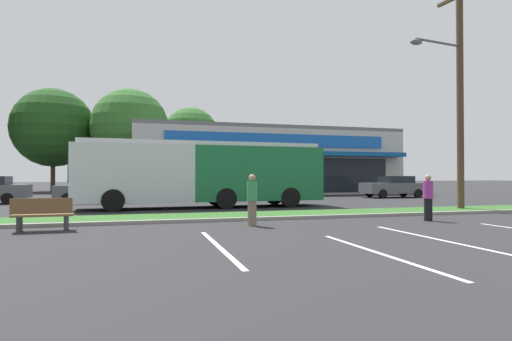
% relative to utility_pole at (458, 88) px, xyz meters
% --- Properties ---
extents(grass_median, '(56.00, 2.20, 0.12)m').
position_rel_utility_pole_xyz_m(grass_median, '(-6.79, -0.02, -5.50)').
color(grass_median, '#2D5B23').
rests_on(grass_median, ground_plane).
extents(curb_lip, '(56.00, 0.24, 0.12)m').
position_rel_utility_pole_xyz_m(curb_lip, '(-6.79, -1.24, -5.50)').
color(curb_lip, gray).
rests_on(curb_lip, ground_plane).
extents(parking_stripe_0, '(0.12, 4.80, 0.01)m').
position_rel_utility_pole_xyz_m(parking_stripe_0, '(-12.14, -6.17, -5.55)').
color(parking_stripe_0, silver).
rests_on(parking_stripe_0, ground_plane).
extents(parking_stripe_1, '(0.12, 4.80, 0.01)m').
position_rel_utility_pole_xyz_m(parking_stripe_1, '(-9.14, -7.79, -5.55)').
color(parking_stripe_1, silver).
rests_on(parking_stripe_1, ground_plane).
extents(parking_stripe_2, '(0.12, 4.80, 0.01)m').
position_rel_utility_pole_xyz_m(parking_stripe_2, '(-6.71, -6.42, -5.55)').
color(parking_stripe_2, silver).
rests_on(parking_stripe_2, ground_plane).
extents(storefront_building, '(23.26, 12.14, 5.83)m').
position_rel_utility_pole_xyz_m(storefront_building, '(-2.85, 21.38, -2.64)').
color(storefront_building, '#BCB7AD').
rests_on(storefront_building, ground_plane).
extents(tree_left, '(8.11, 8.11, 10.66)m').
position_rel_utility_pole_xyz_m(tree_left, '(-22.61, 30.90, 1.04)').
color(tree_left, '#473323').
rests_on(tree_left, ground_plane).
extents(tree_mid_left, '(7.97, 7.97, 10.69)m').
position_rel_utility_pole_xyz_m(tree_mid_left, '(-14.96, 29.03, 1.14)').
color(tree_mid_left, '#473323').
rests_on(tree_mid_left, ground_plane).
extents(tree_mid, '(6.35, 6.35, 9.51)m').
position_rel_utility_pole_xyz_m(tree_mid, '(-8.31, 31.73, 0.77)').
color(tree_mid, '#473323').
rests_on(tree_mid, ground_plane).
extents(utility_pole, '(3.08, 2.40, 10.41)m').
position_rel_utility_pole_xyz_m(utility_pole, '(0.00, 0.00, 0.00)').
color(utility_pole, '#4C3826').
rests_on(utility_pole, ground_plane).
extents(city_bus, '(12.12, 2.92, 3.25)m').
position_rel_utility_pole_xyz_m(city_bus, '(-10.83, 5.09, -3.79)').
color(city_bus, '#196638').
rests_on(city_bus, ground_plane).
extents(bus_stop_bench, '(1.60, 0.45, 0.95)m').
position_rel_utility_pole_xyz_m(bus_stop_bench, '(-16.51, -2.28, -5.05)').
color(bus_stop_bench, brown).
rests_on(bus_stop_bench, ground_plane).
extents(car_1, '(4.71, 1.99, 1.41)m').
position_rel_utility_pole_xyz_m(car_1, '(-9.65, 11.00, -4.82)').
color(car_1, maroon).
rests_on(car_1, ground_plane).
extents(car_3, '(4.76, 1.94, 1.58)m').
position_rel_utility_pole_xyz_m(car_3, '(4.25, 10.97, -4.75)').
color(car_3, '#515459').
rests_on(car_3, ground_plane).
extents(car_4, '(4.18, 1.98, 1.52)m').
position_rel_utility_pole_xyz_m(car_4, '(-16.49, 10.28, -4.77)').
color(car_4, '#515459').
rests_on(car_4, ground_plane).
extents(pedestrian_near_bench, '(0.33, 0.33, 1.63)m').
position_rel_utility_pole_xyz_m(pedestrian_near_bench, '(-4.10, -3.05, -4.74)').
color(pedestrian_near_bench, black).
rests_on(pedestrian_near_bench, ground_plane).
extents(pedestrian_by_pole, '(0.33, 0.33, 1.63)m').
position_rel_utility_pole_xyz_m(pedestrian_by_pole, '(-10.42, -2.70, -4.74)').
color(pedestrian_by_pole, '#726651').
rests_on(pedestrian_by_pole, ground_plane).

